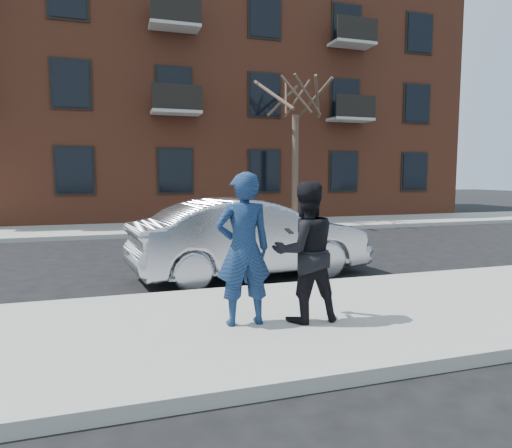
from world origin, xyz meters
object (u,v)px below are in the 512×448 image
object	(u,v)px
silver_sedan	(251,238)
man_peacoat	(305,252)
man_hoodie	(243,249)
street_tree	(296,84)

from	to	relation	value
silver_sedan	man_peacoat	bearing A→B (deg)	167.73
man_hoodie	man_peacoat	distance (m)	0.80
street_tree	silver_sedan	world-z (taller)	street_tree
street_tree	silver_sedan	distance (m)	10.35
street_tree	man_peacoat	distance (m)	13.10
street_tree	man_hoodie	world-z (taller)	street_tree
man_hoodie	man_peacoat	size ratio (longest dim) A/B	1.07
man_peacoat	street_tree	bearing A→B (deg)	-112.02
silver_sedan	man_hoodie	xyz separation A→B (m)	(-1.08, -3.19, 0.32)
street_tree	man_peacoat	size ratio (longest dim) A/B	3.82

